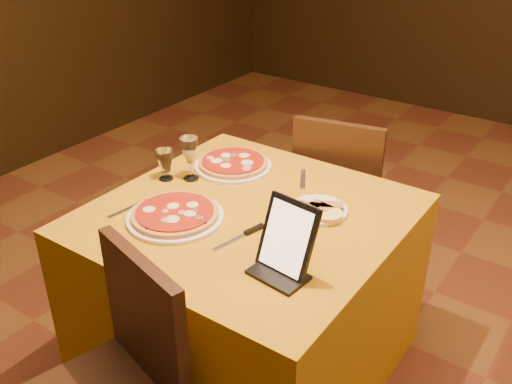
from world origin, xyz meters
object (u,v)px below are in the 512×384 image
Objects in this scene: chair_main_far at (344,194)px; pizza_near at (175,215)px; pizza_far at (233,164)px; tablet at (288,237)px; main_table at (249,291)px; water_glass at (165,165)px; wine_glass at (190,158)px.

chair_main_far is 1.08m from pizza_near.
pizza_near is 1.07× the size of pizza_far.
tablet reaches higher than pizza_far.
tablet reaches higher than pizza_near.
water_glass reaches higher than main_table.
water_glass is at bearing 138.60° from pizza_near.
chair_main_far is (0.00, 0.83, 0.08)m from main_table.
wine_glass is 0.78× the size of tablet.
water_glass is at bearing 176.78° from main_table.
chair_main_far is 2.71× the size of pizza_far.
wine_glass is (-0.36, -0.74, 0.39)m from chair_main_far.
chair_main_far is 7.00× the size of water_glass.
chair_main_far is 0.69m from pizza_far.
pizza_far is 1.77× the size of wine_glass.
wine_glass reaches higher than chair_main_far.
main_table is 5.79× the size of wine_glass.
water_glass is 0.79m from tablet.
wine_glass reaches higher than pizza_far.
chair_main_far is at bearing 61.17° from water_glass.
water_glass is at bearing 168.51° from tablet.
water_glass is at bearing -145.32° from wine_glass.
water_glass is at bearing -123.38° from pizza_far.
pizza_near is (-0.19, -0.20, 0.39)m from main_table.
chair_main_far is at bearing 90.00° from main_table.
chair_main_far reaches higher than pizza_near.
tablet is at bearing 95.03° from chair_main_far.
pizza_far is at bearing 135.42° from main_table.
tablet is (0.67, -0.31, 0.03)m from wine_glass.
tablet reaches higher than wine_glass.
pizza_near reaches higher than main_table.
main_table is 0.62m from water_glass.
pizza_near and pizza_far have the same top height.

